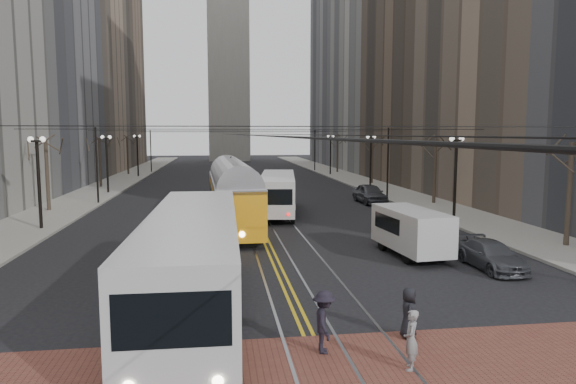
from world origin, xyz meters
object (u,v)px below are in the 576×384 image
object	(u,v)px
transit_bus	(193,264)
pedestrian_a	(409,313)
rear_bus	(278,194)
cargo_van	(411,233)
sedan_parked	(492,255)
pedestrian_b	(411,340)
streetcar	(233,201)
sedan_grey	(370,194)
pedestrian_d	(324,322)

from	to	relation	value
transit_bus	pedestrian_a	xyz separation A→B (m)	(6.41, -3.03, -0.93)
rear_bus	cargo_van	xyz separation A→B (m)	(4.98, -14.33, -0.32)
transit_bus	sedan_parked	bearing A→B (deg)	18.07
rear_bus	cargo_van	size ratio (longest dim) A/B	2.16
transit_bus	pedestrian_b	xyz separation A→B (m)	(5.71, -5.01, -0.90)
streetcar	sedan_parked	distance (m)	16.53
streetcar	sedan_grey	xyz separation A→B (m)	(12.21, 9.91, -0.85)
cargo_van	pedestrian_b	bearing A→B (deg)	-116.69
sedan_grey	pedestrian_a	size ratio (longest dim) A/B	3.25
streetcar	pedestrian_a	world-z (taller)	streetcar
pedestrian_b	pedestrian_d	size ratio (longest dim) A/B	0.89
pedestrian_a	sedan_grey	bearing A→B (deg)	2.68
pedestrian_b	transit_bus	bearing A→B (deg)	-109.85
sedan_grey	pedestrian_b	xyz separation A→B (m)	(-8.29, -31.05, -0.04)
rear_bus	pedestrian_d	bearing A→B (deg)	-86.07
sedan_grey	pedestrian_b	distance (m)	32.14
pedestrian_d	sedan_grey	bearing A→B (deg)	-14.73
transit_bus	pedestrian_d	world-z (taller)	transit_bus
cargo_van	pedestrian_b	size ratio (longest dim) A/B	3.35
sedan_parked	pedestrian_b	bearing A→B (deg)	-129.47
rear_bus	pedestrian_d	world-z (taller)	rear_bus
pedestrian_b	pedestrian_d	bearing A→B (deg)	-101.75
transit_bus	pedestrian_b	world-z (taller)	transit_bus
cargo_van	sedan_grey	xyz separation A→B (m)	(3.70, 19.18, -0.32)
rear_bus	pedestrian_a	bearing A→B (deg)	-79.79
pedestrian_a	pedestrian_d	world-z (taller)	pedestrian_d
transit_bus	streetcar	size ratio (longest dim) A/B	0.95
transit_bus	pedestrian_d	size ratio (longest dim) A/B	7.74
rear_bus	cargo_van	distance (m)	15.18
transit_bus	pedestrian_a	bearing A→B (deg)	-24.36
cargo_van	pedestrian_b	distance (m)	12.73
streetcar	cargo_van	bearing A→B (deg)	-49.48
streetcar	cargo_van	distance (m)	12.59
cargo_van	sedan_parked	xyz separation A→B (m)	(2.70, -2.83, -0.55)
sedan_parked	pedestrian_d	distance (m)	12.08
cargo_van	pedestrian_d	world-z (taller)	cargo_van
streetcar	pedestrian_b	bearing A→B (deg)	-81.50
rear_bus	sedan_parked	world-z (taller)	rear_bus
streetcar	sedan_parked	size ratio (longest dim) A/B	3.39
cargo_van	sedan_grey	size ratio (longest dim) A/B	1.06
rear_bus	pedestrian_b	xyz separation A→B (m)	(0.39, -26.20, -0.68)
streetcar	sedan_parked	world-z (taller)	streetcar
sedan_parked	pedestrian_b	world-z (taller)	pedestrian_b
cargo_van	pedestrian_a	bearing A→B (deg)	-117.02
streetcar	pedestrian_d	bearing A→B (deg)	-86.47
streetcar	pedestrian_a	distance (m)	19.72
transit_bus	cargo_van	xyz separation A→B (m)	(10.30, 6.85, -0.54)
pedestrian_a	pedestrian_b	distance (m)	2.11
streetcar	pedestrian_b	xyz separation A→B (m)	(3.92, -21.14, -0.90)
pedestrian_b	pedestrian_d	distance (m)	2.39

